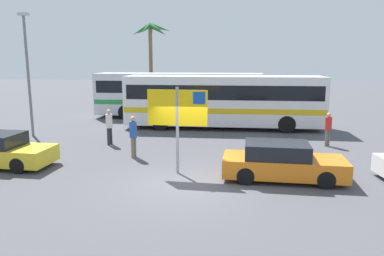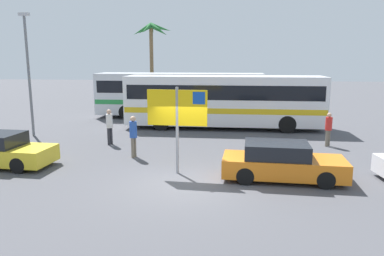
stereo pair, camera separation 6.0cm
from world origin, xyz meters
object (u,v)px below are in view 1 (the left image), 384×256
object	(u,v)px
pedestrian_near_sign	(133,133)
bus_front_coach	(223,99)
ferry_sign	(179,111)
bus_rear_coach	(179,93)
pedestrian_by_bus	(328,127)
car_orange	(282,162)
pedestrian_crossing_lot	(109,124)

from	to	relation	value
pedestrian_near_sign	bus_front_coach	bearing A→B (deg)	-101.46
bus_front_coach	ferry_sign	bearing A→B (deg)	-98.63
bus_front_coach	bus_rear_coach	world-z (taller)	same
pedestrian_by_bus	bus_front_coach	bearing A→B (deg)	-174.97
bus_front_coach	pedestrian_near_sign	world-z (taller)	bus_front_coach
ferry_sign	pedestrian_near_sign	xyz separation A→B (m)	(-2.25, 1.99, -1.26)
bus_rear_coach	car_orange	size ratio (longest dim) A/B	2.76
pedestrian_near_sign	bus_rear_coach	bearing A→B (deg)	-76.94
pedestrian_crossing_lot	pedestrian_near_sign	size ratio (longest dim) A/B	0.98
bus_front_coach	pedestrian_by_bus	size ratio (longest dim) A/B	7.17
bus_front_coach	car_orange	bearing A→B (deg)	-76.73
ferry_sign	car_orange	size ratio (longest dim) A/B	0.75
ferry_sign	pedestrian_by_bus	bearing A→B (deg)	40.35
car_orange	pedestrian_crossing_lot	bearing A→B (deg)	152.49
bus_rear_coach	pedestrian_by_bus	bearing A→B (deg)	-43.67
car_orange	pedestrian_by_bus	size ratio (longest dim) A/B	2.60
bus_front_coach	car_orange	xyz separation A→B (m)	(2.27, -9.63, -1.15)
pedestrian_near_sign	pedestrian_crossing_lot	bearing A→B (deg)	-35.40
ferry_sign	car_orange	bearing A→B (deg)	-2.27
pedestrian_by_bus	pedestrian_crossing_lot	distance (m)	10.66
pedestrian_by_bus	pedestrian_near_sign	size ratio (longest dim) A/B	0.91
car_orange	pedestrian_crossing_lot	distance (m)	8.97
pedestrian_by_bus	pedestrian_crossing_lot	xyz separation A→B (m)	(-10.63, -0.84, 0.08)
bus_rear_coach	pedestrian_near_sign	xyz separation A→B (m)	(-0.41, -11.07, -0.71)
pedestrian_near_sign	car_orange	bearing A→B (deg)	173.76
ferry_sign	pedestrian_by_bus	size ratio (longest dim) A/B	1.95
bus_rear_coach	ferry_sign	distance (m)	13.20
bus_rear_coach	pedestrian_crossing_lot	world-z (taller)	bus_rear_coach
bus_rear_coach	bus_front_coach	bearing A→B (deg)	-49.19
bus_front_coach	pedestrian_crossing_lot	distance (m)	7.52
bus_rear_coach	car_orange	world-z (taller)	bus_rear_coach
car_orange	pedestrian_near_sign	bearing A→B (deg)	161.37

